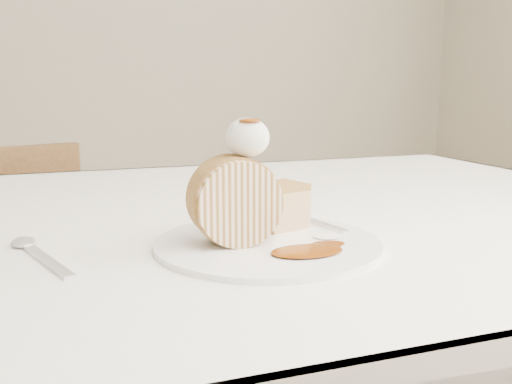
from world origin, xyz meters
name	(u,v)px	position (x,y,z in m)	size (l,w,h in m)	color
table	(203,275)	(0.00, 0.20, 0.66)	(1.40, 0.90, 0.75)	white
plate	(268,244)	(0.03, 0.02, 0.75)	(0.24, 0.24, 0.01)	white
roulade_slice	(235,201)	(-0.01, 0.02, 0.80)	(0.09, 0.09, 0.05)	beige
cake_chunk	(279,208)	(0.06, 0.07, 0.78)	(0.05, 0.05, 0.05)	#AC8541
whipped_cream	(247,138)	(0.01, 0.03, 0.87)	(0.05, 0.05, 0.04)	white
caramel_drizzle	(250,116)	(0.01, 0.02, 0.89)	(0.02, 0.02, 0.01)	#672A04
caramel_pool	(307,251)	(0.05, -0.04, 0.76)	(0.08, 0.05, 0.00)	#672A04
fork	(318,223)	(0.11, 0.07, 0.76)	(0.02, 0.15, 0.00)	silver
spoon	(48,261)	(-0.20, 0.03, 0.75)	(0.02, 0.15, 0.00)	silver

